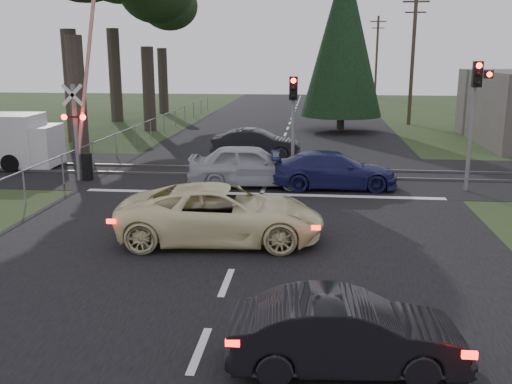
# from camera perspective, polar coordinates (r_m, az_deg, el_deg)

# --- Properties ---
(ground) EXTENTS (120.00, 120.00, 0.00)m
(ground) POSITION_cam_1_polar(r_m,az_deg,el_deg) (12.85, -2.97, -9.04)
(ground) COLOR #243819
(ground) RESTS_ON ground
(road) EXTENTS (14.00, 100.00, 0.01)m
(road) POSITION_cam_1_polar(r_m,az_deg,el_deg) (22.34, 0.99, 0.87)
(road) COLOR black
(road) RESTS_ON ground
(rail_corridor) EXTENTS (120.00, 8.00, 0.01)m
(rail_corridor) POSITION_cam_1_polar(r_m,az_deg,el_deg) (24.29, 1.41, 1.91)
(rail_corridor) COLOR black
(rail_corridor) RESTS_ON ground
(stop_line) EXTENTS (13.00, 0.35, 0.00)m
(stop_line) POSITION_cam_1_polar(r_m,az_deg,el_deg) (20.59, 0.55, -0.22)
(stop_line) COLOR silver
(stop_line) RESTS_ON ground
(rail_near) EXTENTS (120.00, 0.12, 0.10)m
(rail_near) POSITION_cam_1_polar(r_m,az_deg,el_deg) (23.50, 1.25, 1.62)
(rail_near) COLOR #59544C
(rail_near) RESTS_ON ground
(rail_far) EXTENTS (120.00, 0.12, 0.10)m
(rail_far) POSITION_cam_1_polar(r_m,az_deg,el_deg) (25.06, 1.55, 2.38)
(rail_far) COLOR #59544C
(rail_far) RESTS_ON ground
(crossing_signal) EXTENTS (1.62, 0.38, 6.96)m
(crossing_signal) POSITION_cam_1_polar(r_m,az_deg,el_deg) (23.54, -17.07, 6.00)
(crossing_signal) COLOR slate
(crossing_signal) RESTS_ON ground
(traffic_signal_right) EXTENTS (0.68, 0.48, 4.70)m
(traffic_signal_right) POSITION_cam_1_polar(r_m,az_deg,el_deg) (21.98, 21.13, 8.49)
(traffic_signal_right) COLOR slate
(traffic_signal_right) RESTS_ON ground
(traffic_signal_center) EXTENTS (0.32, 0.48, 4.10)m
(traffic_signal_center) POSITION_cam_1_polar(r_m,az_deg,el_deg) (22.50, 3.74, 8.16)
(traffic_signal_center) COLOR slate
(traffic_signal_center) RESTS_ON ground
(utility_pole_mid) EXTENTS (1.80, 0.26, 9.00)m
(utility_pole_mid) POSITION_cam_1_polar(r_m,az_deg,el_deg) (42.22, 15.40, 12.90)
(utility_pole_mid) COLOR #4C3D2D
(utility_pole_mid) RESTS_ON ground
(utility_pole_far) EXTENTS (1.80, 0.26, 9.00)m
(utility_pole_far) POSITION_cam_1_polar(r_m,az_deg,el_deg) (67.03, 11.97, 13.20)
(utility_pole_far) COLOR #4C3D2D
(utility_pole_far) RESTS_ON ground
(conifer_tree) EXTENTS (5.20, 5.20, 11.00)m
(conifer_tree) POSITION_cam_1_polar(r_m,az_deg,el_deg) (37.75, 8.74, 15.10)
(conifer_tree) COLOR #473D33
(conifer_tree) RESTS_ON ground
(fence_left) EXTENTS (0.10, 36.00, 1.20)m
(fence_left) POSITION_cam_1_polar(r_m,az_deg,el_deg) (35.89, -9.78, 5.55)
(fence_left) COLOR slate
(fence_left) RESTS_ON ground
(cream_coupe) EXTENTS (5.69, 2.96, 1.53)m
(cream_coupe) POSITION_cam_1_polar(r_m,az_deg,el_deg) (15.36, -3.49, -2.19)
(cream_coupe) COLOR beige
(cream_coupe) RESTS_ON ground
(dark_hatchback) EXTENTS (3.87, 1.62, 1.24)m
(dark_hatchback) POSITION_cam_1_polar(r_m,az_deg,el_deg) (9.46, 8.97, -13.80)
(dark_hatchback) COLOR black
(dark_hatchback) RESTS_ON ground
(silver_car) EXTENTS (4.83, 2.22, 1.60)m
(silver_car) POSITION_cam_1_polar(r_m,az_deg,el_deg) (21.77, -0.58, 2.67)
(silver_car) COLOR #AAACB2
(silver_car) RESTS_ON ground
(blue_sedan) EXTENTS (4.83, 2.21, 1.37)m
(blue_sedan) POSITION_cam_1_polar(r_m,az_deg,el_deg) (21.67, 7.79, 2.18)
(blue_sedan) COLOR #1A1C4F
(blue_sedan) RESTS_ON ground
(dark_car_far) EXTENTS (4.27, 1.49, 1.41)m
(dark_car_far) POSITION_cam_1_polar(r_m,az_deg,el_deg) (27.65, 0.04, 4.83)
(dark_car_far) COLOR black
(dark_car_far) RESTS_ON ground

